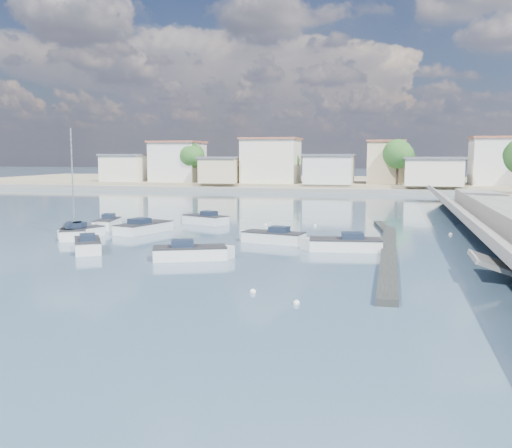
{
  "coord_description": "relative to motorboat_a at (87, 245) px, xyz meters",
  "views": [
    {
      "loc": [
        7.02,
        -28.27,
        6.74
      ],
      "look_at": [
        -2.99,
        13.96,
        1.4
      ],
      "focal_mm": 40.0,
      "sensor_mm": 36.0,
      "label": 1
    }
  ],
  "objects": [
    {
      "name": "mooring_buoys",
      "position": [
        16.4,
        5.8,
        -0.33
      ],
      "size": [
        16.69,
        28.2,
        0.31
      ],
      "color": "white",
      "rests_on": "ground"
    },
    {
      "name": "motorboat_h",
      "position": [
        8.34,
        -1.31,
        -0.0
      ],
      "size": [
        5.22,
        3.49,
        1.48
      ],
      "color": "white",
      "rests_on": "ground"
    },
    {
      "name": "shore_trees",
      "position": [
        21.91,
        60.76,
        5.84
      ],
      "size": [
        74.56,
        38.32,
        7.92
      ],
      "color": "#38281E",
      "rests_on": "ground"
    },
    {
      "name": "motorboat_a",
      "position": [
        0.0,
        0.0,
        0.0
      ],
      "size": [
        3.66,
        4.53,
        1.48
      ],
      "color": "white",
      "rests_on": "ground"
    },
    {
      "name": "far_town",
      "position": [
        24.28,
        69.57,
        4.56
      ],
      "size": [
        113.01,
        12.8,
        8.35
      ],
      "color": "beige",
      "rests_on": "far_shore_land"
    },
    {
      "name": "motorboat_f",
      "position": [
        2.91,
        16.79,
        -0.0
      ],
      "size": [
        5.07,
        3.53,
        1.48
      ],
      "color": "white",
      "rests_on": "ground"
    },
    {
      "name": "motorboat_b",
      "position": [
        -3.68,
        5.9,
        -0.0
      ],
      "size": [
        2.77,
        4.01,
        1.48
      ],
      "color": "white",
      "rests_on": "ground"
    },
    {
      "name": "ground",
      "position": [
        13.57,
        32.65,
        -0.38
      ],
      "size": [
        400.0,
        400.0,
        0.0
      ],
      "primitive_type": "plane",
      "color": "#2F475E",
      "rests_on": "ground"
    },
    {
      "name": "far_shore_land",
      "position": [
        13.57,
        84.65,
        0.32
      ],
      "size": [
        160.0,
        40.0,
        1.4
      ],
      "primitive_type": "cube",
      "color": "gray",
      "rests_on": "ground"
    },
    {
      "name": "motorboat_c",
      "position": [
        11.72,
        6.68,
        0.0
      ],
      "size": [
        5.31,
        2.8,
        1.48
      ],
      "color": "white",
      "rests_on": "ground"
    },
    {
      "name": "far_shore_quay",
      "position": [
        13.57,
        63.65,
        0.02
      ],
      "size": [
        160.0,
        2.5,
        0.8
      ],
      "primitive_type": "cube",
      "color": "slate",
      "rests_on": "ground"
    },
    {
      "name": "motorboat_g",
      "position": [
        -4.57,
        11.4,
        0.0
      ],
      "size": [
        2.3,
        4.64,
        1.48
      ],
      "color": "white",
      "rests_on": "ground"
    },
    {
      "name": "motorboat_d",
      "position": [
        17.29,
        4.31,
        -0.0
      ],
      "size": [
        5.74,
        2.74,
        1.48
      ],
      "color": "white",
      "rests_on": "ground"
    },
    {
      "name": "motorboat_e",
      "position": [
        -0.03,
        9.94,
        -0.0
      ],
      "size": [
        3.65,
        6.2,
        1.48
      ],
      "color": "white",
      "rests_on": "ground"
    },
    {
      "name": "sailboat",
      "position": [
        -4.65,
        6.13,
        0.04
      ],
      "size": [
        4.4,
        6.12,
        9.0
      ],
      "color": "white",
      "rests_on": "ground"
    },
    {
      "name": "breakwater",
      "position": [
        20.47,
        5.33,
        -0.21
      ],
      "size": [
        2.0,
        31.02,
        0.35
      ],
      "color": "black",
      "rests_on": "ground"
    }
  ]
}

